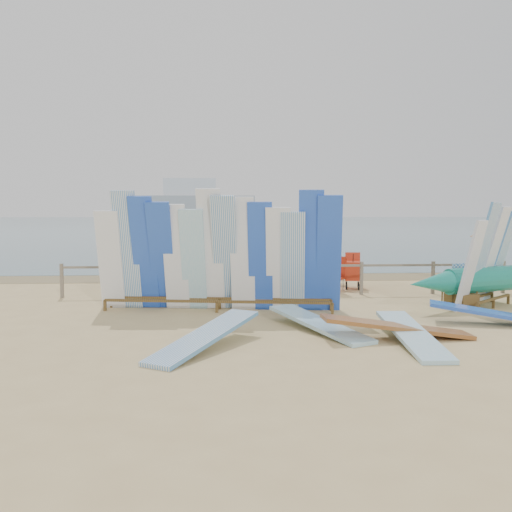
{
  "coord_description": "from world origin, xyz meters",
  "views": [
    {
      "loc": [
        -1.87,
        -11.42,
        2.24
      ],
      "look_at": [
        -0.9,
        2.82,
        1.09
      ],
      "focal_mm": 38.0,
      "sensor_mm": 36.0,
      "label": 1
    }
  ],
  "objects": [
    {
      "name": "flat_board_e",
      "position": [
        -2.1,
        -2.62,
        0.0
      ],
      "size": [
        1.89,
        2.58,
        0.43
      ],
      "primitive_type": "cube",
      "rotation": [
        0.13,
        0.0,
        -0.56
      ],
      "color": "white",
      "rests_on": "ground"
    },
    {
      "name": "beachgoer_extra_0",
      "position": [
        6.36,
        5.1,
        0.85
      ],
      "size": [
        1.17,
        1.0,
        1.71
      ],
      "primitive_type": "imported",
      "rotation": [
        0.0,
        0.0,
        0.61
      ],
      "color": "tan",
      "rests_on": "ground"
    },
    {
      "name": "flat_board_c",
      "position": [
        1.28,
        -2.15,
        0.0
      ],
      "size": [
        2.7,
        0.64,
        0.44
      ],
      "primitive_type": "cube",
      "rotation": [
        0.14,
        0.0,
        1.6
      ],
      "color": "#955A28",
      "rests_on": "ground"
    },
    {
      "name": "stroller",
      "position": [
        2.05,
        4.18,
        0.42
      ],
      "size": [
        0.69,
        0.86,
        1.05
      ],
      "rotation": [
        0.0,
        0.0,
        -0.23
      ],
      "color": "#B02912",
      "rests_on": "ground"
    },
    {
      "name": "distant_ship",
      "position": [
        -12.0,
        180.0,
        5.31
      ],
      "size": [
        45.0,
        8.0,
        14.0
      ],
      "color": "#999EA3",
      "rests_on": "ocean"
    },
    {
      "name": "wet_sand_strip",
      "position": [
        0.0,
        7.2,
        0.0
      ],
      "size": [
        40.0,
        2.6,
        0.01
      ],
      "primitive_type": "cube",
      "color": "olive",
      "rests_on": "ground"
    },
    {
      "name": "beachgoer_2",
      "position": [
        -1.7,
        4.31,
        0.81
      ],
      "size": [
        0.82,
        0.46,
        1.61
      ],
      "primitive_type": "imported",
      "rotation": [
        0.0,
        0.0,
        0.11
      ],
      "color": "beige",
      "rests_on": "ground"
    },
    {
      "name": "beachgoer_5",
      "position": [
        -0.16,
        6.31,
        0.93
      ],
      "size": [
        1.61,
        1.6,
        1.85
      ],
      "primitive_type": "imported",
      "rotation": [
        0.0,
        0.0,
        5.5
      ],
      "color": "beige",
      "rests_on": "ground"
    },
    {
      "name": "flat_board_b",
      "position": [
        1.42,
        -2.5,
        0.0
      ],
      "size": [
        0.66,
        2.71,
        0.31
      ],
      "primitive_type": "cube",
      "rotation": [
        0.09,
        0.0,
        -0.04
      ],
      "color": "#88C3D9",
      "rests_on": "ground"
    },
    {
      "name": "beachgoer_11",
      "position": [
        -4.54,
        6.12,
        0.81
      ],
      "size": [
        1.05,
        1.57,
        1.62
      ],
      "primitive_type": "imported",
      "rotation": [
        0.0,
        0.0,
        5.13
      ],
      "color": "beige",
      "rests_on": "ground"
    },
    {
      "name": "beachgoer_3",
      "position": [
        -1.65,
        6.14,
        0.9
      ],
      "size": [
        1.1,
        1.21,
        1.8
      ],
      "primitive_type": "imported",
      "rotation": [
        0.0,
        0.0,
        5.38
      ],
      "color": "tan",
      "rests_on": "ground"
    },
    {
      "name": "flat_board_a",
      "position": [
        -0.0,
        -1.43,
        0.0
      ],
      "size": [
        1.66,
        2.68,
        0.29
      ],
      "primitive_type": "cube",
      "rotation": [
        0.08,
        0.0,
        0.44
      ],
      "color": "#88C3D9",
      "rests_on": "ground"
    },
    {
      "name": "beachgoer_6",
      "position": [
        1.28,
        3.81,
        0.86
      ],
      "size": [
        0.71,
        0.94,
        1.73
      ],
      "primitive_type": "imported",
      "rotation": [
        0.0,
        0.0,
        5.13
      ],
      "color": "tan",
      "rests_on": "ground"
    },
    {
      "name": "vendor_table",
      "position": [
        3.77,
        0.85,
        0.35
      ],
      "size": [
        0.86,
        0.67,
        1.05
      ],
      "rotation": [
        0.0,
        0.0,
        0.16
      ],
      "color": "brown",
      "rests_on": "ground"
    },
    {
      "name": "beachgoer_7",
      "position": [
        1.65,
        5.68,
        0.83
      ],
      "size": [
        0.67,
        0.48,
        1.66
      ],
      "primitive_type": "imported",
      "rotation": [
        0.0,
        0.0,
        6.02
      ],
      "color": "#8C6042",
      "rests_on": "ground"
    },
    {
      "name": "beachgoer_4",
      "position": [
        -1.87,
        5.32,
        0.95
      ],
      "size": [
        1.07,
        1.17,
        1.9
      ],
      "primitive_type": "imported",
      "rotation": [
        0.0,
        0.0,
        0.9
      ],
      "color": "#8C6042",
      "rests_on": "ground"
    },
    {
      "name": "flat_board_d",
      "position": [
        3.72,
        -1.11,
        0.0
      ],
      "size": [
        2.71,
        1.47,
        0.41
      ],
      "primitive_type": "cube",
      "rotation": [
        0.13,
        0.0,
        1.21
      ],
      "color": "blue",
      "rests_on": "ground"
    },
    {
      "name": "beach_chair_right",
      "position": [
        0.06,
        3.63,
        0.26
      ],
      "size": [
        0.78,
        0.79,
        0.89
      ],
      "rotation": [
        0.0,
        0.0,
        0.58
      ],
      "color": "#B02912",
      "rests_on": "ground"
    },
    {
      "name": "beach_chair_left",
      "position": [
        1.41,
        3.89,
        0.28
      ],
      "size": [
        0.85,
        0.86,
        0.96
      ],
      "rotation": [
        0.0,
        0.0,
        -0.58
      ],
      "color": "#B02912",
      "rests_on": "ground"
    },
    {
      "name": "ocean",
      "position": [
        0.0,
        128.0,
        0.0
      ],
      "size": [
        320.0,
        240.0,
        0.02
      ],
      "primitive_type": "cube",
      "color": "#406673",
      "rests_on": "ground"
    },
    {
      "name": "fence",
      "position": [
        0.0,
        3.0,
        0.63
      ],
      "size": [
        12.08,
        0.08,
        0.9
      ],
      "color": "#7C715E",
      "rests_on": "ground"
    },
    {
      "name": "main_surfboard_rack",
      "position": [
        -1.89,
        0.82,
        1.24
      ],
      "size": [
        5.58,
        1.41,
        2.77
      ],
      "rotation": [
        0.0,
        0.0,
        -0.15
      ],
      "color": "brown",
      "rests_on": "ground"
    },
    {
      "name": "ground",
      "position": [
        0.0,
        0.0,
        0.0
      ],
      "size": [
        160.0,
        160.0,
        0.0
      ],
      "primitive_type": "plane",
      "color": "tan",
      "rests_on": "ground"
    },
    {
      "name": "side_surfboard_rack",
      "position": [
        4.4,
        0.83,
        1.12
      ],
      "size": [
        2.06,
        1.9,
        2.48
      ],
      "rotation": [
        0.0,
        0.0,
        0.71
      ],
      "color": "brown",
      "rests_on": "ground"
    }
  ]
}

